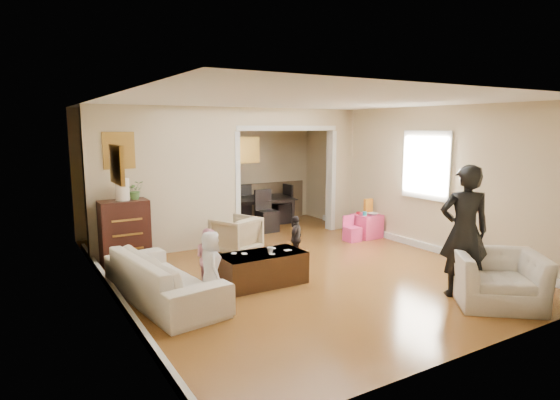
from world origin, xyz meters
TOP-DOWN VIEW (x-y plane):
  - floor at (0.00, 0.00)m, footprint 7.00×7.00m
  - partition_left at (-1.38, 1.80)m, footprint 2.75×0.18m
  - partition_right at (2.48, 1.80)m, footprint 0.55×0.18m
  - partition_header at (1.10, 1.80)m, footprint 2.22×0.18m
  - window_pane at (2.73, -0.40)m, footprint 0.03×0.95m
  - framed_art_partition at (-2.20, 1.70)m, footprint 0.45×0.03m
  - framed_art_sofa_wall at (-2.71, -0.60)m, footprint 0.03×0.55m
  - framed_art_alcove at (1.10, 3.44)m, footprint 0.45×0.03m
  - sofa at (-2.18, -0.52)m, footprint 1.11×2.22m
  - armchair_back at (-0.39, 1.07)m, footprint 0.93×0.94m
  - armchair_front at (1.41, -2.82)m, footprint 1.37×1.35m
  - dresser at (-2.23, 1.45)m, footprint 0.77×0.43m
  - table_lamp at (-2.23, 1.45)m, footprint 0.22×0.22m
  - potted_plant at (-2.03, 1.45)m, footprint 0.28×0.24m
  - coffee_table at (-0.78, -0.62)m, footprint 1.22×0.62m
  - coffee_cup at (-0.68, -0.67)m, footprint 0.09×0.09m
  - play_table at (2.41, 0.80)m, footprint 0.52×0.52m
  - cereal_box at (2.53, 0.90)m, footprint 0.20×0.08m
  - cyan_cup at (2.31, 0.75)m, footprint 0.08×0.08m
  - toy_block at (2.29, 0.92)m, footprint 0.10×0.09m
  - play_bowl at (2.46, 0.68)m, footprint 0.21×0.21m
  - dining_table at (0.93, 2.96)m, footprint 2.00×1.38m
  - adult_person at (1.27, -2.39)m, footprint 0.77×0.70m
  - child_kneel_a at (-1.63, -0.77)m, footprint 0.36×0.49m
  - child_kneel_b at (-1.48, -0.32)m, footprint 0.44×0.49m
  - child_toddler at (0.27, 0.13)m, footprint 0.47×0.43m
  - craft_papers at (-0.74, -0.55)m, footprint 0.85×0.42m

SIDE VIEW (x-z plane):
  - floor at x=0.00m, z-range 0.00..0.00m
  - coffee_table at x=-0.78m, z-range 0.00..0.45m
  - play_table at x=2.41m, z-range 0.00..0.47m
  - sofa at x=-2.18m, z-range 0.00..0.62m
  - dining_table at x=0.93m, z-range 0.00..0.64m
  - armchair_back at x=-0.39m, z-range 0.00..0.66m
  - armchair_front at x=1.41m, z-range 0.00..0.67m
  - child_toddler at x=0.27m, z-range 0.00..0.77m
  - child_kneel_b at x=-1.48m, z-range 0.00..0.84m
  - child_kneel_a at x=-1.63m, z-range 0.00..0.90m
  - craft_papers at x=-0.74m, z-range 0.45..0.46m
  - coffee_cup at x=-0.68m, z-range 0.45..0.54m
  - play_bowl at x=2.46m, z-range 0.47..0.52m
  - toy_block at x=2.29m, z-range 0.47..0.52m
  - cyan_cup at x=2.31m, z-range 0.47..0.55m
  - dresser at x=-2.23m, z-range 0.00..1.05m
  - cereal_box at x=2.53m, z-range 0.47..0.77m
  - adult_person at x=1.27m, z-range 0.00..1.76m
  - potted_plant at x=-2.03m, z-range 1.05..1.36m
  - table_lamp at x=-2.23m, z-range 1.05..1.41m
  - partition_left at x=-1.38m, z-range 0.00..2.60m
  - partition_right at x=2.48m, z-range 0.00..2.60m
  - window_pane at x=2.73m, z-range 1.00..2.10m
  - framed_art_alcove at x=1.10m, z-range 1.42..1.98m
  - framed_art_sofa_wall at x=-2.71m, z-range 1.60..2.00m
  - framed_art_partition at x=-2.20m, z-range 1.58..2.12m
  - partition_header at x=1.10m, z-range 2.25..2.60m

